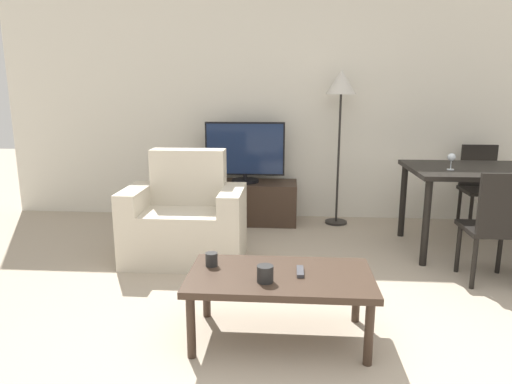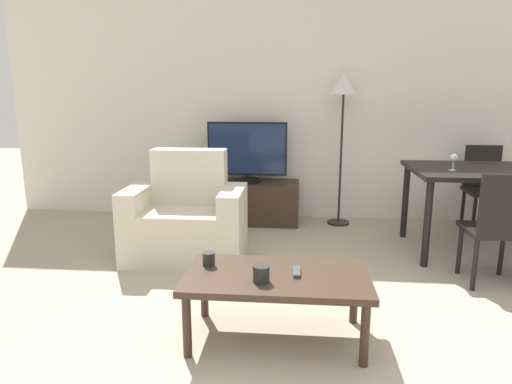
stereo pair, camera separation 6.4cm
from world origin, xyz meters
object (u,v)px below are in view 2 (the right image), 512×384
at_px(coffee_table, 277,281).
at_px(wine_glass_center, 454,159).
at_px(tv, 247,152).
at_px(dining_table, 492,178).
at_px(cup_colored_far, 261,274).
at_px(armchair, 186,221).
at_px(dining_chair_far, 484,184).
at_px(remote_primary, 297,272).
at_px(cup_white_near, 209,259).
at_px(dining_chair_near, 498,224).
at_px(floor_lamp, 344,92).
at_px(tv_stand, 247,202).

height_order(coffee_table, wine_glass_center, wine_glass_center).
xyz_separation_m(tv, dining_table, (2.27, -0.79, -0.10)).
height_order(cup_colored_far, wine_glass_center, wine_glass_center).
bearing_deg(armchair, dining_chair_far, 21.73).
distance_m(dining_chair_far, remote_primary, 3.09).
bearing_deg(wine_glass_center, cup_white_near, -142.26).
bearing_deg(dining_table, tv, 160.77).
height_order(armchair, dining_chair_near, armchair).
height_order(armchair, cup_colored_far, armchair).
bearing_deg(dining_chair_near, dining_chair_far, 72.29).
bearing_deg(cup_colored_far, tv, 98.01).
bearing_deg(dining_table, armchair, -171.58).
distance_m(floor_lamp, wine_glass_center, 1.38).
bearing_deg(dining_chair_near, tv_stand, 142.35).
height_order(coffee_table, cup_white_near, cup_white_near).
relative_size(dining_chair_far, wine_glass_center, 6.04).
relative_size(remote_primary, wine_glass_center, 1.03).
bearing_deg(cup_white_near, dining_chair_far, 43.03).
bearing_deg(floor_lamp, dining_table, -32.73).
relative_size(tv, dining_chair_far, 0.98).
xyz_separation_m(dining_table, dining_chair_near, (-0.24, -0.77, -0.20)).
relative_size(floor_lamp, wine_glass_center, 11.37).
distance_m(tv, dining_chair_far, 2.53).
bearing_deg(remote_primary, armchair, 127.87).
xyz_separation_m(coffee_table, remote_primary, (0.12, 0.02, 0.06)).
height_order(tv, cup_white_near, tv).
relative_size(dining_table, cup_colored_far, 14.76).
bearing_deg(tv, coffee_table, -79.76).
xyz_separation_m(coffee_table, cup_white_near, (-0.42, 0.09, 0.09)).
distance_m(tv_stand, cup_colored_far, 2.59).
bearing_deg(cup_colored_far, dining_chair_far, 49.67).
height_order(tv_stand, dining_chair_near, dining_chair_near).
relative_size(tv_stand, dining_chair_far, 1.29).
bearing_deg(cup_colored_far, floor_lamp, 75.73).
bearing_deg(remote_primary, cup_colored_far, -145.33).
bearing_deg(tv, tv_stand, 90.00).
height_order(tv, floor_lamp, floor_lamp).
height_order(armchair, dining_chair_far, armchair).
distance_m(tv, dining_chair_near, 2.57).
relative_size(dining_chair_far, remote_primary, 5.88).
xyz_separation_m(remote_primary, cup_white_near, (-0.53, 0.07, 0.03)).
xyz_separation_m(tv, remote_primary, (0.56, -2.42, -0.37)).
relative_size(tv, remote_primary, 5.77).
bearing_deg(cup_white_near, remote_primary, -7.98).
xyz_separation_m(floor_lamp, cup_colored_far, (-0.65, -2.57, -0.98)).
bearing_deg(dining_chair_near, armchair, 171.29).
height_order(dining_chair_near, floor_lamp, floor_lamp).
height_order(dining_table, dining_chair_near, dining_chair_near).
bearing_deg(coffee_table, tv_stand, 100.23).
bearing_deg(wine_glass_center, coffee_table, -133.21).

